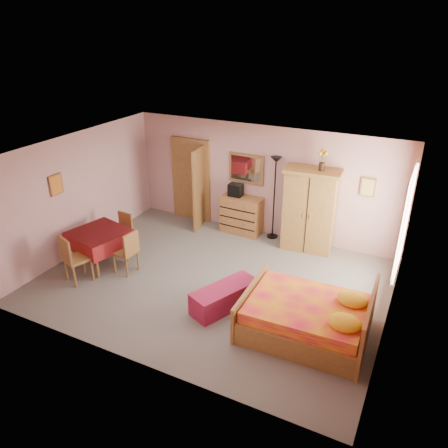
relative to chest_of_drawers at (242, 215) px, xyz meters
The scene contains 23 objects.
floor 2.35m from the chest_of_drawers, 79.77° to the right, with size 6.50×6.50×0.00m, color slate.
ceiling 3.15m from the chest_of_drawers, 79.77° to the right, with size 6.50×6.50×0.00m, color brown.
wall_back 0.97m from the chest_of_drawers, 29.70° to the left, with size 6.50×0.10×2.60m, color tan.
wall_front 4.86m from the chest_of_drawers, 85.09° to the right, with size 6.50×0.10×2.60m, color tan.
wall_left 3.73m from the chest_of_drawers, 141.41° to the right, with size 0.10×5.00×2.60m, color tan.
wall_right 4.39m from the chest_of_drawers, 31.77° to the right, with size 0.10×5.00×2.60m, color tan.
doorway 1.61m from the chest_of_drawers, behind, with size 1.06×0.12×2.15m, color #9E6B35.
window 3.90m from the chest_of_drawers, 16.42° to the right, with size 0.08×1.40×1.95m, color white.
picture_left 4.20m from the chest_of_drawers, 134.44° to the right, with size 0.04×0.32×0.42m, color orange.
picture_back 2.98m from the chest_of_drawers, ahead, with size 0.30×0.04×0.40m, color #D8BF59.
chest_of_drawers is the anchor object (origin of this frame).
wall_mirror 1.12m from the chest_of_drawers, 90.00° to the left, with size 0.89×0.05×0.70m, color silver.
stereo 0.63m from the chest_of_drawers, behind, with size 0.32×0.23×0.30m, color black.
floor_lamp 0.94m from the chest_of_drawers, ahead, with size 0.25×0.25×1.97m, color black.
wardrobe 1.73m from the chest_of_drawers, ahead, with size 1.19×0.61×1.87m, color #A37637.
sunflower_vase 2.46m from the chest_of_drawers, ahead, with size 0.18×0.18×0.45m, color gold.
bed 3.85m from the chest_of_drawers, 49.78° to the right, with size 2.03×1.59×0.94m, color #E81643.
bench 3.09m from the chest_of_drawers, 71.12° to the right, with size 0.47×1.27×0.42m, color maroon.
dining_table 3.37m from the chest_of_drawers, 126.44° to the right, with size 1.04×1.04×0.76m, color maroon.
chair_south 3.93m from the chest_of_drawers, 120.12° to the right, with size 0.46×0.46×1.00m, color olive.
chair_north 2.86m from the chest_of_drawers, 134.65° to the right, with size 0.39×0.39×0.85m, color olive.
chair_west 3.85m from the chest_of_drawers, 135.56° to the right, with size 0.39×0.39×0.86m, color #A77B38.
chair_east 3.03m from the chest_of_drawers, 116.57° to the right, with size 0.41×0.41×0.91m, color olive.
Camera 1 is at (3.48, -6.46, 4.72)m, focal length 35.00 mm.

